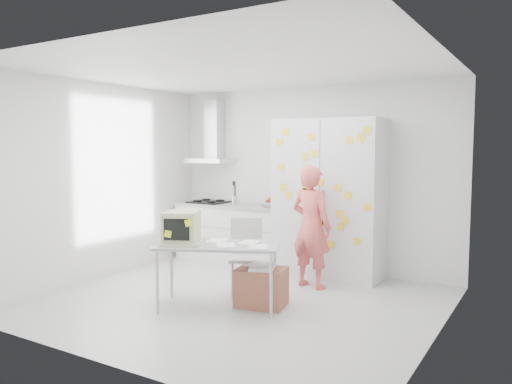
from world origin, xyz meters
The scene contains 10 objects.
floor centered at (0.00, 0.00, -0.01)m, with size 4.50×4.00×0.02m, color silver.
walls centered at (0.00, 0.72, 1.35)m, with size 4.52×4.01×2.70m.
ceiling centered at (0.00, 0.00, 2.70)m, with size 4.50×4.00×0.02m, color white.
counter_run centered at (-1.20, 1.70, 0.47)m, with size 1.84×0.63×1.28m.
range_hood centered at (-1.65, 1.84, 1.96)m, with size 0.70×0.48×1.01m.
tall_cabinet centered at (0.45, 1.67, 1.10)m, with size 1.50×0.68×2.20m.
person centered at (0.49, 1.02, 0.79)m, with size 0.58×0.38×1.58m, color #EB5E5B.
desk centered at (-0.32, -0.37, 0.82)m, with size 1.51×1.18×1.08m.
chair centered at (-0.09, 0.37, 0.53)m, with size 0.58×0.58×0.93m.
cardboard_box centered at (0.33, 0.02, 0.23)m, with size 0.62×0.54×0.48m.
Camera 1 is at (3.16, -4.79, 1.80)m, focal length 35.00 mm.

